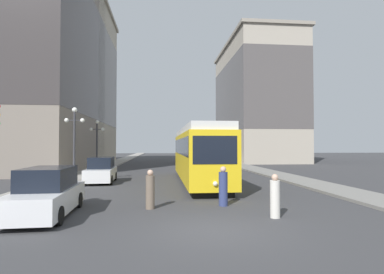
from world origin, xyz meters
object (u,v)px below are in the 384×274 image
at_px(streetcar, 198,153).
at_px(lamp_post_left_far, 97,137).
at_px(pedestrian_crossing_far, 275,197).
at_px(lamp_post_left_near, 74,132).
at_px(pedestrian_on_sidewalk, 223,187).
at_px(parked_car_left_near, 47,193).
at_px(transit_bus, 207,151).
at_px(pedestrian_crossing_near, 150,191).
at_px(parked_car_left_mid, 101,171).

bearing_deg(streetcar, lamp_post_left_far, 136.37).
relative_size(pedestrian_crossing_far, lamp_post_left_near, 0.31).
xyz_separation_m(pedestrian_crossing_far, pedestrian_on_sidewalk, (-1.45, 2.42, 0.06)).
distance_m(streetcar, parked_car_left_near, 12.15).
xyz_separation_m(transit_bus, pedestrian_crossing_near, (-6.52, -27.52, -1.18)).
distance_m(pedestrian_on_sidewalk, lamp_post_left_far, 19.50).
bearing_deg(lamp_post_left_near, transit_bus, 55.48).
bearing_deg(pedestrian_crossing_far, lamp_post_left_far, 56.38).
height_order(pedestrian_crossing_near, lamp_post_left_near, lamp_post_left_near).
bearing_deg(pedestrian_on_sidewalk, pedestrian_crossing_near, -144.13).
bearing_deg(streetcar, pedestrian_on_sidewalk, -89.29).
bearing_deg(streetcar, transit_bus, 79.75).
height_order(parked_car_left_mid, pedestrian_crossing_near, parked_car_left_mid).
distance_m(parked_car_left_mid, pedestrian_on_sidewalk, 11.68).
distance_m(streetcar, parked_car_left_mid, 7.09).
bearing_deg(lamp_post_left_near, lamp_post_left_far, 90.00).
height_order(streetcar, parked_car_left_near, streetcar).
bearing_deg(lamp_post_left_near, pedestrian_on_sidewalk, -46.34).
bearing_deg(pedestrian_crossing_far, parked_car_left_mid, 64.23).
relative_size(pedestrian_on_sidewalk, lamp_post_left_near, 0.33).
distance_m(parked_car_left_mid, lamp_post_left_far, 8.44).
bearing_deg(transit_bus, lamp_post_left_near, -122.27).
bearing_deg(lamp_post_left_far, parked_car_left_mid, -76.32).
distance_m(pedestrian_crossing_near, lamp_post_left_far, 18.59).
xyz_separation_m(pedestrian_crossing_near, lamp_post_left_far, (-5.74, 17.47, 2.69)).
bearing_deg(pedestrian_crossing_far, streetcar, 36.29).
bearing_deg(pedestrian_crossing_near, pedestrian_crossing_far, -24.66).
bearing_deg(pedestrian_crossing_near, transit_bus, 76.12).
bearing_deg(pedestrian_on_sidewalk, pedestrian_crossing_far, -29.29).
xyz_separation_m(parked_car_left_near, parked_car_left_mid, (0.00, 10.57, -0.00)).
distance_m(parked_car_left_near, lamp_post_left_far, 18.66).
bearing_deg(streetcar, parked_car_left_near, -124.89).
xyz_separation_m(streetcar, transit_bus, (3.41, 18.53, -0.15)).
bearing_deg(pedestrian_on_sidewalk, lamp_post_left_far, 147.25).
height_order(parked_car_left_near, parked_car_left_mid, same).
height_order(parked_car_left_near, pedestrian_crossing_near, parked_car_left_near).
bearing_deg(pedestrian_crossing_far, pedestrian_crossing_near, 94.31).
height_order(parked_car_left_mid, pedestrian_crossing_far, parked_car_left_mid).
bearing_deg(transit_bus, pedestrian_crossing_far, -91.40).
relative_size(parked_car_left_mid, pedestrian_on_sidewalk, 2.48).
relative_size(pedestrian_on_sidewalk, lamp_post_left_far, 0.35).
height_order(streetcar, transit_bus, streetcar).
distance_m(pedestrian_crossing_far, pedestrian_on_sidewalk, 2.82).
height_order(parked_car_left_mid, lamp_post_left_near, lamp_post_left_near).
relative_size(parked_car_left_near, lamp_post_left_far, 0.99).
bearing_deg(streetcar, pedestrian_crossing_far, -81.94).
xyz_separation_m(parked_car_left_near, pedestrian_crossing_far, (8.47, -1.17, -0.10)).
distance_m(parked_car_left_mid, pedestrian_crossing_near, 10.41).
distance_m(pedestrian_crossing_near, pedestrian_crossing_far, 5.08).
height_order(transit_bus, pedestrian_on_sidewalk, transit_bus).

